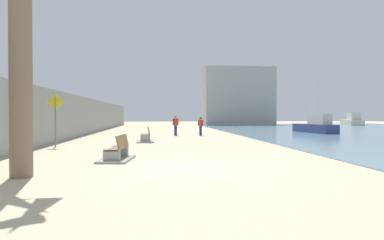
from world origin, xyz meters
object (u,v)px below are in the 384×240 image
person_walking (201,125)px  person_standing (176,124)px  bench_near (117,154)px  bench_far (146,138)px  boat_distant (352,121)px  pedestrian_sign (55,114)px  boat_nearest (316,126)px

person_walking → person_standing: person_standing is taller
bench_near → person_standing: size_ratio=1.29×
bench_far → person_walking: bearing=53.8°
bench_near → person_walking: 15.50m
boat_distant → pedestrian_sign: pedestrian_sign is taller
bench_far → pedestrian_sign: size_ratio=0.75×
person_walking → boat_distant: size_ratio=0.24×
bench_near → boat_distant: (34.29, 40.04, 0.57)m
bench_far → boat_nearest: bearing=29.0°
person_walking → pedestrian_sign: bearing=-135.5°
bench_far → person_walking: size_ratio=1.36×
person_walking → bench_far: bearing=-126.2°
bench_far → person_walking: 7.41m
bench_far → boat_distant: size_ratio=0.33×
bench_near → boat_distant: boat_distant is taller
bench_far → bench_near: bearing=-94.9°
bench_near → person_standing: (3.02, 15.06, 0.77)m
person_walking → boat_nearest: (11.51, 2.83, -0.20)m
bench_far → pedestrian_sign: pedestrian_sign is taller
bench_far → boat_nearest: boat_nearest is taller
person_walking → person_standing: (-2.08, 0.44, 0.09)m
person_walking → boat_nearest: boat_nearest is taller
bench_near → bench_far: same height
pedestrian_sign → bench_far: bearing=32.3°
bench_near → pedestrian_sign: bearing=125.1°
bench_near → pedestrian_sign: pedestrian_sign is taller
bench_far → person_standing: size_ratio=1.26×
person_walking → person_standing: 2.13m
bench_near → boat_distant: bearing=49.4°
bench_far → pedestrian_sign: (-4.73, -2.99, 1.55)m
person_standing → boat_distant: boat_distant is taller
bench_far → person_walking: person_walking is taller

